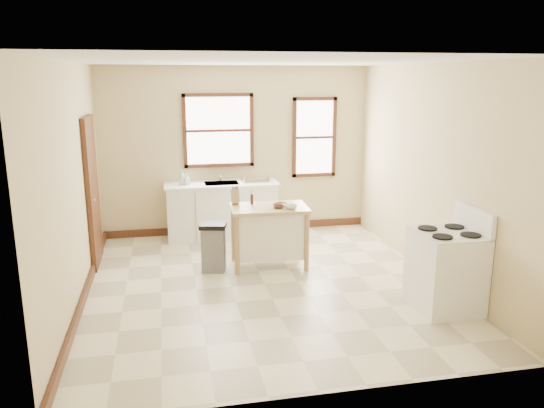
{
  "coord_description": "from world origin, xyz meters",
  "views": [
    {
      "loc": [
        -1.2,
        -6.33,
        2.63
      ],
      "look_at": [
        0.18,
        0.4,
        0.97
      ],
      "focal_mm": 35.0,
      "sensor_mm": 36.0,
      "label": 1
    }
  ],
  "objects_px": {
    "soap_bottle_b": "(187,179)",
    "bowl_a": "(278,206)",
    "bowl_b": "(281,204)",
    "trash_bin": "(213,247)",
    "gas_stove": "(446,259)",
    "soap_bottle_a": "(182,177)",
    "knife_block": "(235,197)",
    "bowl_c": "(291,207)",
    "pepper_grinder": "(252,199)",
    "kitchen_island": "(269,236)",
    "dish_rack": "(256,179)"
  },
  "relations": [
    {
      "from": "kitchen_island",
      "to": "soap_bottle_b",
      "type": "bearing_deg",
      "value": 127.84
    },
    {
      "from": "pepper_grinder",
      "to": "trash_bin",
      "type": "bearing_deg",
      "value": -158.54
    },
    {
      "from": "bowl_a",
      "to": "bowl_c",
      "type": "distance_m",
      "value": 0.18
    },
    {
      "from": "pepper_grinder",
      "to": "trash_bin",
      "type": "distance_m",
      "value": 0.87
    },
    {
      "from": "dish_rack",
      "to": "knife_block",
      "type": "height_order",
      "value": "knife_block"
    },
    {
      "from": "bowl_b",
      "to": "trash_bin",
      "type": "relative_size",
      "value": 0.24
    },
    {
      "from": "soap_bottle_b",
      "to": "trash_bin",
      "type": "bearing_deg",
      "value": -98.17
    },
    {
      "from": "dish_rack",
      "to": "knife_block",
      "type": "bearing_deg",
      "value": -116.6
    },
    {
      "from": "gas_stove",
      "to": "bowl_b",
      "type": "bearing_deg",
      "value": 130.58
    },
    {
      "from": "knife_block",
      "to": "trash_bin",
      "type": "height_order",
      "value": "knife_block"
    },
    {
      "from": "bowl_a",
      "to": "gas_stove",
      "type": "bearing_deg",
      "value": -46.77
    },
    {
      "from": "knife_block",
      "to": "pepper_grinder",
      "type": "bearing_deg",
      "value": -19.55
    },
    {
      "from": "soap_bottle_b",
      "to": "gas_stove",
      "type": "relative_size",
      "value": 0.15
    },
    {
      "from": "bowl_b",
      "to": "trash_bin",
      "type": "distance_m",
      "value": 1.11
    },
    {
      "from": "trash_bin",
      "to": "gas_stove",
      "type": "xyz_separation_m",
      "value": [
        2.5,
        -1.75,
        0.25
      ]
    },
    {
      "from": "soap_bottle_a",
      "to": "bowl_c",
      "type": "xyz_separation_m",
      "value": [
        1.4,
        -1.7,
        -0.15
      ]
    },
    {
      "from": "soap_bottle_b",
      "to": "bowl_b",
      "type": "height_order",
      "value": "soap_bottle_b"
    },
    {
      "from": "bowl_a",
      "to": "bowl_b",
      "type": "height_order",
      "value": "bowl_a"
    },
    {
      "from": "kitchen_island",
      "to": "knife_block",
      "type": "bearing_deg",
      "value": 153.87
    },
    {
      "from": "soap_bottle_a",
      "to": "bowl_b",
      "type": "height_order",
      "value": "soap_bottle_a"
    },
    {
      "from": "dish_rack",
      "to": "gas_stove",
      "type": "relative_size",
      "value": 0.37
    },
    {
      "from": "soap_bottle_a",
      "to": "kitchen_island",
      "type": "bearing_deg",
      "value": -61.45
    },
    {
      "from": "knife_block",
      "to": "bowl_c",
      "type": "distance_m",
      "value": 0.83
    },
    {
      "from": "soap_bottle_b",
      "to": "pepper_grinder",
      "type": "relative_size",
      "value": 1.21
    },
    {
      "from": "knife_block",
      "to": "bowl_c",
      "type": "bearing_deg",
      "value": -36.5
    },
    {
      "from": "bowl_b",
      "to": "gas_stove",
      "type": "bearing_deg",
      "value": -49.42
    },
    {
      "from": "kitchen_island",
      "to": "soap_bottle_a",
      "type": "bearing_deg",
      "value": 129.58
    },
    {
      "from": "knife_block",
      "to": "bowl_a",
      "type": "relative_size",
      "value": 1.11
    },
    {
      "from": "kitchen_island",
      "to": "pepper_grinder",
      "type": "distance_m",
      "value": 0.58
    },
    {
      "from": "knife_block",
      "to": "bowl_b",
      "type": "distance_m",
      "value": 0.66
    },
    {
      "from": "dish_rack",
      "to": "kitchen_island",
      "type": "relative_size",
      "value": 0.42
    },
    {
      "from": "kitchen_island",
      "to": "bowl_c",
      "type": "xyz_separation_m",
      "value": [
        0.27,
        -0.18,
        0.46
      ]
    },
    {
      "from": "soap_bottle_b",
      "to": "bowl_a",
      "type": "height_order",
      "value": "soap_bottle_b"
    },
    {
      "from": "soap_bottle_a",
      "to": "bowl_b",
      "type": "bearing_deg",
      "value": -57.5
    },
    {
      "from": "soap_bottle_a",
      "to": "dish_rack",
      "type": "bearing_deg",
      "value": -8.33
    },
    {
      "from": "bowl_c",
      "to": "gas_stove",
      "type": "relative_size",
      "value": 0.14
    },
    {
      "from": "soap_bottle_a",
      "to": "bowl_a",
      "type": "bearing_deg",
      "value": -60.53
    },
    {
      "from": "trash_bin",
      "to": "gas_stove",
      "type": "bearing_deg",
      "value": -21.86
    },
    {
      "from": "pepper_grinder",
      "to": "gas_stove",
      "type": "xyz_separation_m",
      "value": [
        1.92,
        -1.98,
        -0.35
      ]
    },
    {
      "from": "dish_rack",
      "to": "gas_stove",
      "type": "distance_m",
      "value": 3.71
    },
    {
      "from": "trash_bin",
      "to": "gas_stove",
      "type": "height_order",
      "value": "gas_stove"
    },
    {
      "from": "soap_bottle_b",
      "to": "gas_stove",
      "type": "height_order",
      "value": "gas_stove"
    },
    {
      "from": "soap_bottle_b",
      "to": "bowl_b",
      "type": "bearing_deg",
      "value": -68.75
    },
    {
      "from": "pepper_grinder",
      "to": "bowl_c",
      "type": "height_order",
      "value": "pepper_grinder"
    },
    {
      "from": "gas_stove",
      "to": "soap_bottle_a",
      "type": "bearing_deg",
      "value": 130.61
    },
    {
      "from": "soap_bottle_a",
      "to": "trash_bin",
      "type": "bearing_deg",
      "value": -85.82
    },
    {
      "from": "bowl_c",
      "to": "soap_bottle_a",
      "type": "bearing_deg",
      "value": 129.43
    },
    {
      "from": "soap_bottle_b",
      "to": "bowl_a",
      "type": "distance_m",
      "value": 1.98
    },
    {
      "from": "bowl_a",
      "to": "gas_stove",
      "type": "height_order",
      "value": "gas_stove"
    },
    {
      "from": "gas_stove",
      "to": "bowl_c",
      "type": "bearing_deg",
      "value": 131.8
    }
  ]
}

